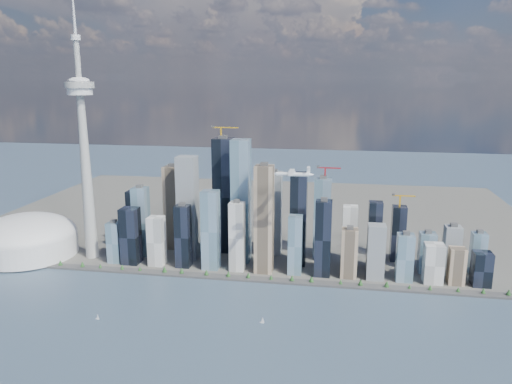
% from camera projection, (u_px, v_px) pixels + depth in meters
% --- Properties ---
extents(ground, '(4000.00, 4000.00, 0.00)m').
position_uv_depth(ground, '(186.00, 348.00, 697.90)').
color(ground, '#314556').
rests_on(ground, ground).
extents(seawall, '(1100.00, 22.00, 4.00)m').
position_uv_depth(seawall, '(226.00, 277.00, 937.67)').
color(seawall, '#383838').
rests_on(seawall, ground).
extents(land, '(1400.00, 900.00, 3.00)m').
position_uv_depth(land, '(263.00, 214.00, 1370.17)').
color(land, '#4C4C47').
rests_on(land, ground).
extents(shoreline_trees, '(960.53, 7.20, 8.80)m').
position_uv_depth(shoreline_trees, '(226.00, 274.00, 936.15)').
color(shoreline_trees, '#3F2D1E').
rests_on(shoreline_trees, seawall).
extents(skyscraper_cluster, '(736.00, 142.00, 269.80)m').
position_uv_depth(skyscraper_cluster, '(264.00, 224.00, 993.01)').
color(skyscraper_cluster, black).
rests_on(skyscraper_cluster, land).
extents(needle_tower, '(56.00, 56.00, 550.50)m').
position_uv_depth(needle_tower, '(84.00, 146.00, 991.64)').
color(needle_tower, '#999894').
rests_on(needle_tower, land).
extents(dome_stadium, '(200.00, 200.00, 86.00)m').
position_uv_depth(dome_stadium, '(27.00, 238.00, 1048.84)').
color(dome_stadium, silver).
rests_on(dome_stadium, land).
extents(airplane, '(67.48, 59.60, 16.47)m').
position_uv_depth(airplane, '(293.00, 174.00, 839.77)').
color(airplane, white).
rests_on(airplane, ground).
extents(sailboat_west, '(7.17, 3.17, 9.91)m').
position_uv_depth(sailboat_west, '(98.00, 317.00, 778.44)').
color(sailboat_west, white).
rests_on(sailboat_west, ground).
extents(sailboat_east, '(7.70, 3.40, 10.64)m').
position_uv_depth(sailboat_east, '(262.00, 321.00, 766.82)').
color(sailboat_east, white).
rests_on(sailboat_east, ground).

